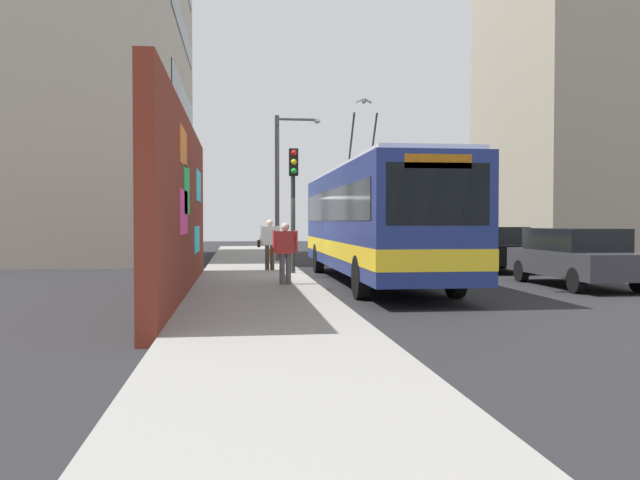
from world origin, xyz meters
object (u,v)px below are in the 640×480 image
Objects in this scene: parked_car_red at (410,239)px; parked_car_black at (495,248)px; pedestrian_at_curb at (285,249)px; traffic_light at (293,189)px; parked_car_dark_gray at (575,256)px; street_lamp at (283,176)px; city_bus at (373,219)px; parked_car_silver at (447,243)px; pedestrian_midblock at (269,240)px.

parked_car_black is at bearing 180.00° from parked_car_red.
parked_car_red is at bearing -24.26° from pedestrian_at_curb.
parked_car_dark_gray is at bearing -116.79° from traffic_light.
parked_car_red is at bearing 0.00° from parked_car_dark_gray.
parked_car_red is at bearing -45.95° from street_lamp.
city_bus is 5.59m from parked_car_dark_gray.
parked_car_red is 3.00× the size of pedestrian_at_curb.
city_bus is 2.09× the size of street_lamp.
street_lamp is (10.55, 7.22, 2.80)m from parked_car_dark_gray.
parked_car_silver is at bearing 180.00° from parked_car_red.
traffic_light reaches higher than parked_car_silver.
traffic_light is (-1.48, -0.68, 1.65)m from pedestrian_midblock.
traffic_light is (1.92, 2.15, 0.95)m from city_bus.
city_bus is 2.64× the size of parked_car_red.
parked_car_dark_gray is at bearing -180.00° from parked_car_black.
street_lamp reaches higher than city_bus.
street_lamp is (-0.67, 7.22, 2.80)m from parked_car_silver.
pedestrian_at_curb is 0.26× the size of street_lamp.
pedestrian_at_curb is 0.94× the size of pedestrian_midblock.
pedestrian_midblock reaches higher than parked_car_silver.
parked_car_silver is 3.08× the size of pedestrian_at_curb.
parked_car_dark_gray is 0.81× the size of street_lamp.
parked_car_black is 0.68× the size of street_lamp.
pedestrian_midblock reaches higher than pedestrian_at_curb.
parked_car_black is 2.42× the size of pedestrian_midblock.
city_bus reaches higher than parked_car_silver.
pedestrian_at_curb is (-5.59, 7.87, 0.24)m from parked_car_black.
city_bus reaches higher than parked_car_dark_gray.
parked_car_dark_gray is 5.65m from parked_car_black.
parked_car_silver is 6.31m from parked_car_red.
pedestrian_at_curb is 5.14m from pedestrian_midblock.
parked_car_red is 1.21× the size of traffic_light.
parked_car_black is 9.66m from pedestrian_at_curb.
parked_car_red is 15.78m from traffic_light.
traffic_light is 0.65× the size of street_lamp.
street_lamp is at bearing -1.12° from traffic_light.
street_lamp reaches higher than pedestrian_midblock.
pedestrian_at_curb reaches higher than parked_car_silver.
parked_car_silver is 13.66m from pedestrian_at_curb.
traffic_light reaches higher than parked_car_dark_gray.
parked_car_dark_gray is 1.02× the size of parked_car_red.
pedestrian_midblock is at bearing 39.74° from city_bus.
pedestrian_at_curb is at bearing 171.82° from traffic_light.
street_lamp is (-6.98, 7.22, 2.80)m from parked_car_red.
street_lamp is at bearing 34.37° from parked_car_dark_gray.
parked_car_black and parked_car_silver have the same top height.
parked_car_silver is at bearing -53.09° from pedestrian_midblock.
parked_car_silver is (9.43, -5.20, -1.00)m from city_bus.
parked_car_dark_gray is 7.88m from pedestrian_at_curb.
parked_car_black is 8.05m from pedestrian_midblock.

